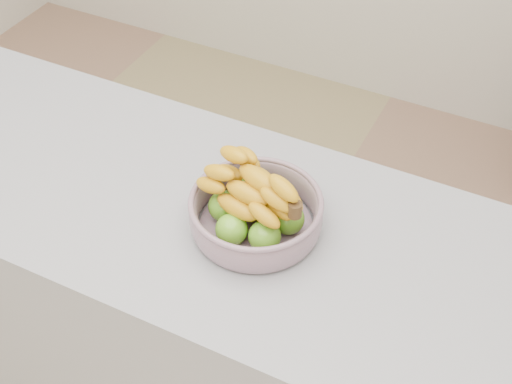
# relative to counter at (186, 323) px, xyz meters

# --- Properties ---
(counter) EXTENTS (2.00, 0.60, 0.90)m
(counter) POSITION_rel_counter_xyz_m (0.00, 0.00, 0.00)
(counter) COLOR gray
(counter) RESTS_ON ground
(fruit_bowl) EXTENTS (0.27, 0.27, 0.16)m
(fruit_bowl) POSITION_rel_counter_xyz_m (0.20, 0.00, 0.50)
(fruit_bowl) COLOR #8B9BA7
(fruit_bowl) RESTS_ON counter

